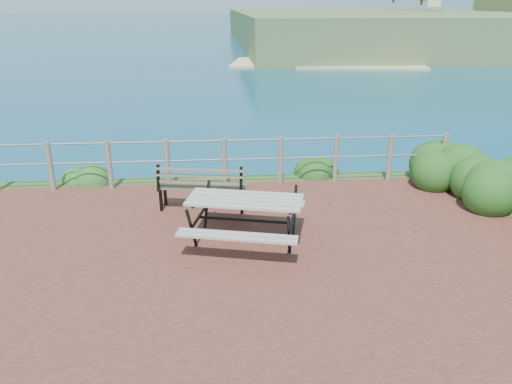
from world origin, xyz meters
TOP-DOWN VIEW (x-y plane):
  - ground at (0.00, 0.00)m, footprint 10.00×7.00m
  - ocean at (0.00, 200.00)m, footprint 1200.00×1200.00m
  - safety_railing at (0.00, 3.35)m, footprint 9.40×0.10m
  - picnic_table at (0.26, 0.69)m, footprint 1.87×1.49m
  - park_bench at (-0.43, 2.11)m, footprint 1.63×0.66m
  - shrub_right_front at (5.17, 2.05)m, footprint 1.43×1.43m
  - shrub_right_edge at (4.58, 3.18)m, footprint 1.12×1.12m
  - shrub_lip_west at (-3.04, 3.85)m, footprint 0.86×0.86m
  - shrub_lip_east at (2.05, 4.08)m, footprint 0.79×0.79m

SIDE VIEW (x-z plane):
  - ground at x=0.00m, z-range -0.06..0.06m
  - ocean at x=0.00m, z-range 0.00..0.00m
  - shrub_right_front at x=5.17m, z-range -1.02..1.02m
  - shrub_right_edge at x=4.58m, z-range -0.80..0.80m
  - shrub_lip_west at x=-3.04m, z-range -0.32..0.32m
  - shrub_lip_east at x=2.05m, z-range -0.27..0.27m
  - picnic_table at x=0.26m, z-range 0.10..0.84m
  - safety_railing at x=0.00m, z-range 0.07..1.07m
  - park_bench at x=-0.43m, z-range 0.14..1.04m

